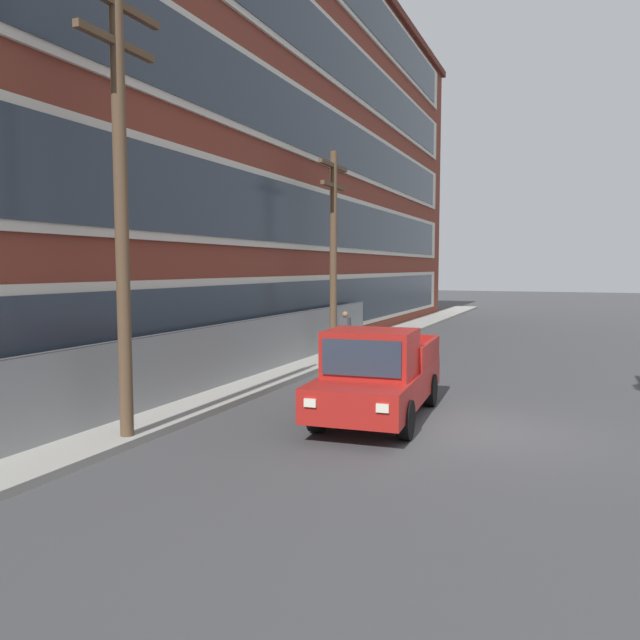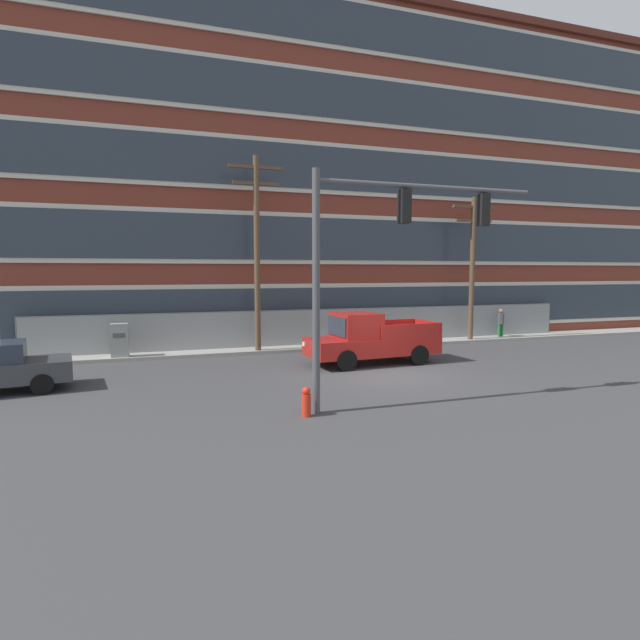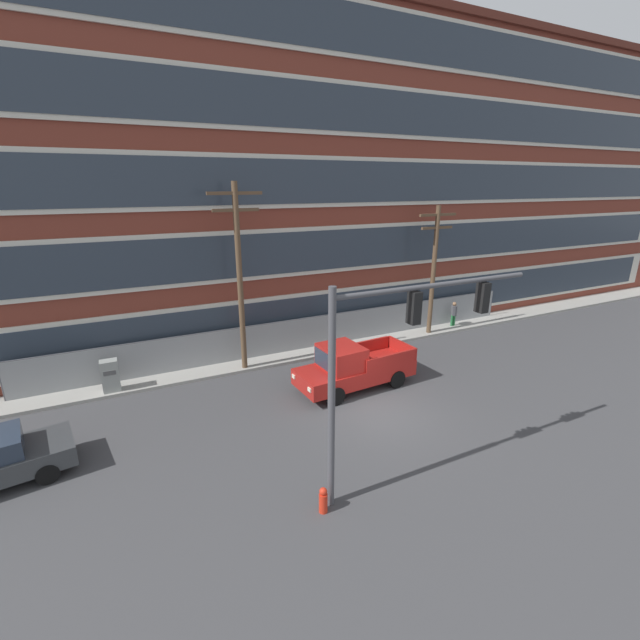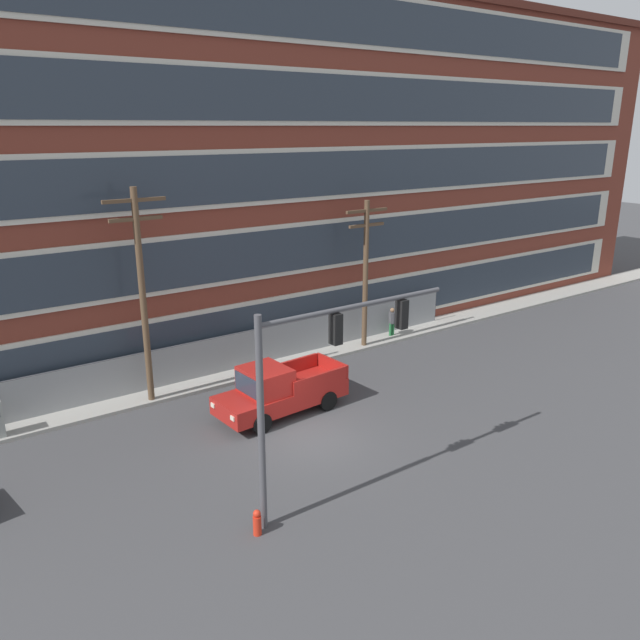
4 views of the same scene
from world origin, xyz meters
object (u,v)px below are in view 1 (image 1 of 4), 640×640
object	(u,v)px
utility_pole_near_corner	(121,192)
pedestrian_near_cabinet	(345,329)
pickup_truck_red	(377,377)
utility_pole_midblock	(333,246)

from	to	relation	value
utility_pole_near_corner	pedestrian_near_cabinet	xyz separation A→B (m)	(13.54, 0.46, -3.87)
utility_pole_near_corner	pedestrian_near_cabinet	bearing A→B (deg)	1.94
pickup_truck_red	utility_pole_near_corner	world-z (taller)	utility_pole_near_corner
pedestrian_near_cabinet	utility_pole_midblock	bearing A→B (deg)	-171.14
pedestrian_near_cabinet	pickup_truck_red	bearing A→B (deg)	-155.94
utility_pole_midblock	pedestrian_near_cabinet	bearing A→B (deg)	8.86
pickup_truck_red	pedestrian_near_cabinet	xyz separation A→B (m)	(9.80, 4.37, 0.00)
pickup_truck_red	pedestrian_near_cabinet	world-z (taller)	pickup_truck_red
pickup_truck_red	utility_pole_midblock	bearing A→B (deg)	27.91
pickup_truck_red	utility_pole_near_corner	distance (m)	6.66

